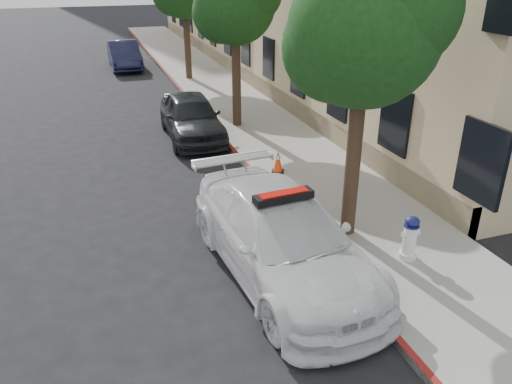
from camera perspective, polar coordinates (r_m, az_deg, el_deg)
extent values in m
plane|color=black|center=(11.65, -7.19, -2.81)|extent=(120.00, 120.00, 0.00)
cube|color=gray|center=(21.55, -3.51, 10.70)|extent=(3.20, 50.00, 0.15)
cube|color=maroon|center=(21.21, -7.59, 10.30)|extent=(0.12, 50.00, 0.15)
cylinder|color=black|center=(10.13, 11.05, 3.72)|extent=(0.30, 0.30, 3.30)
sphere|color=#133711|center=(9.53, 12.31, 17.56)|extent=(2.80, 2.80, 2.80)
sphere|color=#133711|center=(9.45, 15.72, 19.61)|extent=(2.24, 2.24, 2.24)
sphere|color=#133711|center=(9.66, 9.35, 16.08)|extent=(2.10, 2.10, 2.10)
cylinder|color=black|center=(17.23, -2.25, 12.79)|extent=(0.30, 0.30, 3.19)
sphere|color=#133711|center=(16.89, -2.40, 20.75)|extent=(2.60, 2.60, 2.60)
sphere|color=#133711|center=(17.10, -3.88, 19.77)|extent=(1.95, 1.95, 1.95)
cylinder|color=black|center=(24.87, -7.86, 16.64)|extent=(0.30, 0.30, 3.41)
imported|color=white|center=(9.21, 3.04, -5.19)|extent=(2.58, 5.46, 1.54)
cube|color=black|center=(8.82, 3.16, -0.53)|extent=(1.12, 0.37, 0.14)
cube|color=#A50A07|center=(8.80, 3.17, -0.18)|extent=(0.91, 0.29, 0.06)
imported|color=black|center=(16.66, -7.40, 8.56)|extent=(1.83, 4.31, 1.46)
imported|color=#161938|center=(28.79, -14.83, 14.91)|extent=(1.54, 4.36, 1.43)
cylinder|color=white|center=(10.18, 16.92, -6.88)|extent=(0.34, 0.34, 0.11)
cylinder|color=white|center=(10.01, 17.16, -5.19)|extent=(0.26, 0.26, 0.59)
ellipsoid|color=navy|center=(9.83, 17.45, -3.21)|extent=(0.28, 0.28, 0.19)
cylinder|color=white|center=(9.95, 17.26, -4.52)|extent=(0.37, 0.11, 0.11)
cylinder|color=white|center=(9.95, 17.26, -4.52)|extent=(0.11, 0.19, 0.11)
cube|color=black|center=(13.61, 2.50, 2.38)|extent=(0.43, 0.43, 0.03)
cone|color=#FF430D|center=(13.49, 2.53, 3.60)|extent=(0.25, 0.25, 0.60)
cylinder|color=white|center=(13.45, 2.53, 3.99)|extent=(0.14, 0.14, 0.09)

